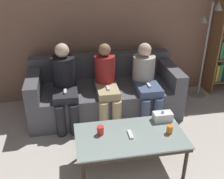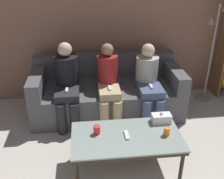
% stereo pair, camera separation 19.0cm
% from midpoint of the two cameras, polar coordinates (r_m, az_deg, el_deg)
% --- Properties ---
extents(wall_back, '(12.00, 0.06, 2.60)m').
position_cam_midpoint_polar(wall_back, '(4.20, -0.63, 15.10)').
color(wall_back, '#8C6651').
rests_on(wall_back, ground_plane).
extents(couch, '(2.19, 0.95, 0.81)m').
position_cam_midpoint_polar(couch, '(4.01, 0.26, -0.63)').
color(couch, '#515156').
rests_on(couch, ground_plane).
extents(coffee_table, '(1.17, 0.65, 0.46)m').
position_cam_midpoint_polar(coffee_table, '(2.86, 5.10, -10.69)').
color(coffee_table, '#8C9E99').
rests_on(coffee_table, ground_plane).
extents(cup_near_left, '(0.07, 0.07, 0.09)m').
position_cam_midpoint_polar(cup_near_left, '(2.89, 13.70, -8.91)').
color(cup_near_left, orange).
rests_on(cup_near_left, coffee_table).
extents(cup_near_right, '(0.07, 0.07, 0.10)m').
position_cam_midpoint_polar(cup_near_right, '(2.83, -1.39, -8.80)').
color(cup_near_right, red).
rests_on(cup_near_right, coffee_table).
extents(tissue_box, '(0.22, 0.12, 0.13)m').
position_cam_midpoint_polar(tissue_box, '(3.09, 12.42, -6.13)').
color(tissue_box, white).
rests_on(tissue_box, coffee_table).
extents(game_remote, '(0.04, 0.15, 0.02)m').
position_cam_midpoint_polar(game_remote, '(2.83, 5.14, -9.87)').
color(game_remote, white).
rests_on(game_remote, coffee_table).
extents(standing_lamp, '(0.31, 0.26, 1.57)m').
position_cam_midpoint_polar(standing_lamp, '(4.44, 22.47, 9.20)').
color(standing_lamp, gray).
rests_on(standing_lamp, ground_plane).
extents(seated_person_left_end, '(0.33, 0.67, 1.14)m').
position_cam_midpoint_polar(seated_person_left_end, '(3.67, -8.32, 1.65)').
color(seated_person_left_end, '#28282D').
rests_on(seated_person_left_end, ground_plane).
extents(seated_person_mid_left, '(0.31, 0.66, 1.10)m').
position_cam_midpoint_polar(seated_person_mid_left, '(3.68, 0.69, 1.56)').
color(seated_person_mid_left, tan).
rests_on(seated_person_mid_left, ground_plane).
extents(seated_person_mid_right, '(0.32, 0.70, 1.08)m').
position_cam_midpoint_polar(seated_person_mid_right, '(3.79, 9.36, 1.96)').
color(seated_person_mid_right, '#47567A').
rests_on(seated_person_mid_right, ground_plane).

